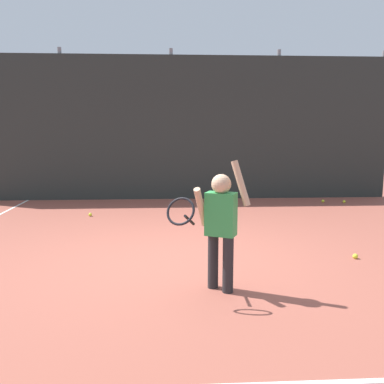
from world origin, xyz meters
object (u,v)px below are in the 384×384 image
at_px(tennis_ball_1, 323,201).
at_px(tennis_ball_4, 344,202).
at_px(tennis_player, 219,221).
at_px(tennis_ball_2, 90,215).
at_px(tennis_ball_3, 355,256).

xyz_separation_m(tennis_ball_1, tennis_ball_4, (0.45, -0.09, 0.00)).
bearing_deg(tennis_player, tennis_ball_2, 143.11).
bearing_deg(tennis_ball_4, tennis_ball_2, -168.28).
height_order(tennis_player, tennis_ball_1, tennis_player).
height_order(tennis_ball_2, tennis_ball_3, same).
bearing_deg(tennis_player, tennis_ball_3, 51.62).
bearing_deg(tennis_ball_4, tennis_ball_3, -111.53).
relative_size(tennis_ball_3, tennis_ball_4, 1.00).
distance_m(tennis_ball_1, tennis_ball_4, 0.46).
xyz_separation_m(tennis_ball_1, tennis_ball_3, (-1.11, -4.05, 0.00)).
height_order(tennis_player, tennis_ball_4, tennis_player).
bearing_deg(tennis_ball_2, tennis_player, -61.93).
relative_size(tennis_player, tennis_ball_4, 20.46).
bearing_deg(tennis_ball_4, tennis_player, -125.08).
height_order(tennis_ball_2, tennis_ball_4, same).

